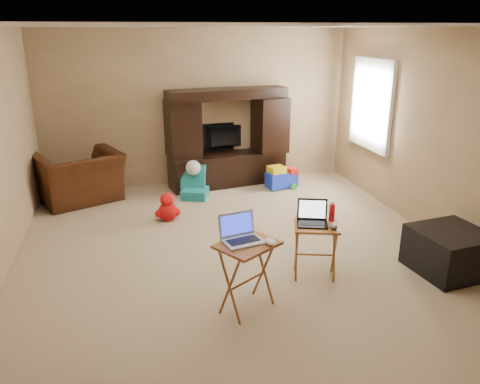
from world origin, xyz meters
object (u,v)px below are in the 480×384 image
object	(u,v)px
television	(225,137)
tray_table_right	(315,251)
tray_table_left	(247,277)
mouse_left	(270,242)
plush_toy	(168,207)
water_bottle	(332,213)
push_toy	(282,177)
recliner	(79,177)
laptop_right	(313,214)
laptop_left	(243,230)
child_rocker	(195,182)
mouse_right	(334,226)
entertainment_center	(228,138)
ottoman	(450,251)

from	to	relation	value
television	tray_table_right	world-z (taller)	television
tray_table_left	mouse_left	distance (m)	0.42
plush_toy	water_bottle	size ratio (longest dim) A/B	2.22
mouse_left	television	bearing A→B (deg)	83.81
push_toy	mouse_left	distance (m)	3.60
recliner	plush_toy	distance (m)	1.64
plush_toy	recliner	bearing A→B (deg)	137.58
plush_toy	tray_table_right	distance (m)	2.33
tray_table_left	tray_table_right	world-z (taller)	tray_table_left
mouse_left	laptop_right	bearing A→B (deg)	39.84
television	tray_table_right	bearing A→B (deg)	86.72
laptop_left	mouse_left	distance (m)	0.26
laptop_left	mouse_left	xyz separation A→B (m)	(0.22, -0.10, -0.09)
tray_table_left	tray_table_right	size ratio (longest dim) A/B	1.14
child_rocker	plush_toy	bearing A→B (deg)	-99.88
mouse_left	water_bottle	bearing A→B (deg)	33.90
laptop_right	recliner	bearing A→B (deg)	149.12
laptop_right	mouse_right	world-z (taller)	laptop_right
entertainment_center	television	world-z (taller)	entertainment_center
television	ottoman	world-z (taller)	television
ottoman	tray_table_right	size ratio (longest dim) A/B	1.23
recliner	plush_toy	bearing A→B (deg)	114.26
recliner	water_bottle	world-z (taller)	water_bottle
plush_toy	ottoman	world-z (taller)	ottoman
entertainment_center	laptop_right	xyz separation A→B (m)	(0.18, -3.24, -0.09)
plush_toy	push_toy	world-z (taller)	plush_toy
entertainment_center	ottoman	world-z (taller)	entertainment_center
plush_toy	water_bottle	world-z (taller)	water_bottle
push_toy	plush_toy	bearing A→B (deg)	-167.02
television	ottoman	bearing A→B (deg)	107.51
tray_table_right	laptop_left	bearing A→B (deg)	-138.35
plush_toy	mouse_left	distance (m)	2.54
television	mouse_left	world-z (taller)	television
tray_table_right	television	bearing A→B (deg)	111.27
entertainment_center	push_toy	size ratio (longest dim) A/B	3.83
child_rocker	mouse_left	xyz separation A→B (m)	(0.21, -3.20, 0.44)
water_bottle	plush_toy	bearing A→B (deg)	130.35
television	child_rocker	size ratio (longest dim) A/B	1.59
mouse_right	laptop_left	bearing A→B (deg)	-165.03
recliner	child_rocker	size ratio (longest dim) A/B	2.28
mouse_left	entertainment_center	bearing A→B (deg)	83.50
mouse_right	push_toy	bearing A→B (deg)	81.16
television	mouse_right	world-z (taller)	television
push_toy	laptop_right	bearing A→B (deg)	-115.81
push_toy	tray_table_left	distance (m)	3.58
television	ottoman	xyz separation A→B (m)	(1.67, -3.67, -0.53)
entertainment_center	mouse_right	distance (m)	3.41
plush_toy	mouse_left	world-z (taller)	mouse_left
laptop_right	tray_table_left	bearing A→B (deg)	-132.32
tray_table_left	mouse_right	xyz separation A→B (m)	(0.97, 0.30, 0.27)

